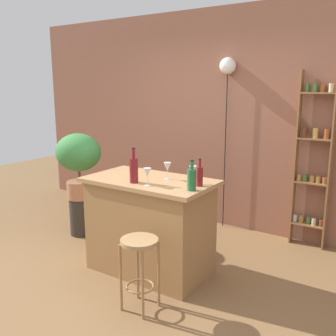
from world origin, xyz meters
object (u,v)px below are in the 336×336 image
bottle_spirits_clear (192,179)px  wine_glass_center (167,167)px  potted_plant (79,158)px  bottle_wine_red (200,176)px  bar_stool (140,258)px  wine_glass_right (193,171)px  spice_shelf (313,160)px  bottle_sauce_amber (134,169)px  plant_stool (82,216)px  wine_glass_left (147,173)px  pendant_globe_light (228,69)px

bottle_spirits_clear → wine_glass_center: bottle_spirits_clear is taller
potted_plant → bottle_wine_red: potted_plant is taller
bar_stool → wine_glass_center: bearing=104.8°
wine_glass_right → spice_shelf: bearing=62.3°
spice_shelf → bottle_wine_red: bearing=-113.6°
bar_stool → spice_shelf: (0.85, 2.12, 0.56)m
spice_shelf → bottle_sauce_amber: 2.10m
spice_shelf → wine_glass_right: 1.61m
bar_stool → spice_shelf: spice_shelf is taller
plant_stool → bottle_spirits_clear: 2.05m
bottle_sauce_amber → wine_glass_left: (0.17, -0.03, -0.01)m
wine_glass_center → bar_stool: bearing=-75.2°
potted_plant → bottle_wine_red: bearing=-8.4°
bottle_spirits_clear → wine_glass_center: (-0.40, 0.22, 0.02)m
potted_plant → pendant_globe_light: size_ratio=0.37×
bottle_sauce_amber → bottle_spirits_clear: bottle_sauce_amber is taller
bar_stool → bottle_wine_red: 0.89m
bottle_wine_red → pendant_globe_light: pendant_globe_light is taller
wine_glass_left → wine_glass_center: same height
bottle_sauce_amber → potted_plant: bearing=158.4°
wine_glass_right → bottle_sauce_amber: bearing=-148.9°
plant_stool → wine_glass_left: 1.73m
bar_stool → bottle_spirits_clear: 0.79m
wine_glass_center → pendant_globe_light: (-0.06, 1.44, 0.97)m
wine_glass_left → pendant_globe_light: 2.01m
spice_shelf → potted_plant: bearing=-153.8°
plant_stool → wine_glass_left: size_ratio=2.88×
bottle_spirits_clear → bottle_wine_red: (-0.01, 0.17, -0.01)m
bottle_wine_red → wine_glass_left: 0.47m
bar_stool → bottle_wine_red: bottle_wine_red is taller
bar_stool → bottle_wine_red: (0.20, 0.64, 0.59)m
wine_glass_left → bottle_sauce_amber: bearing=171.7°
wine_glass_right → pendant_globe_light: pendant_globe_light is taller
spice_shelf → wine_glass_left: spice_shelf is taller
wine_glass_left → wine_glass_center: 0.31m
bar_stool → bottle_spirits_clear: (0.21, 0.47, 0.60)m
bar_stool → potted_plant: (-1.62, 0.91, 0.53)m
bottle_spirits_clear → plant_stool: bearing=166.7°
spice_shelf → bottle_sauce_amber: size_ratio=6.09×
wine_glass_center → wine_glass_right: 0.28m
bottle_sauce_amber → plant_stool: bearing=158.4°
potted_plant → wine_glass_center: potted_plant is taller
wine_glass_left → wine_glass_center: size_ratio=1.00×
bottle_wine_red → wine_glass_center: bearing=171.5°
bar_stool → potted_plant: size_ratio=0.77×
spice_shelf → bottle_wine_red: size_ratio=7.99×
potted_plant → wine_glass_left: bearing=-20.1°
spice_shelf → bottle_wine_red: spice_shelf is taller
bar_stool → plant_stool: 1.87m
spice_shelf → wine_glass_center: bearing=-125.9°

